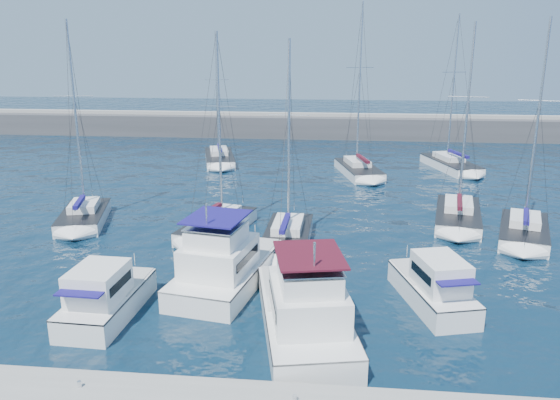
# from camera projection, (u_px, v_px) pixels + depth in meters

# --- Properties ---
(ground) EXTENTS (220.00, 220.00, 0.00)m
(ground) POSITION_uv_depth(u_px,v_px,m) (310.00, 286.00, 30.13)
(ground) COLOR black
(ground) RESTS_ON ground
(breakwater) EXTENTS (160.00, 6.00, 4.45)m
(breakwater) POSITION_uv_depth(u_px,v_px,m) (328.00, 130.00, 79.62)
(breakwater) COLOR #424244
(breakwater) RESTS_ON ground
(dock_cleat_near_port) EXTENTS (0.16, 0.16, 0.25)m
(dock_cleat_near_port) POSITION_uv_depth(u_px,v_px,m) (79.00, 384.00, 20.19)
(dock_cleat_near_port) COLOR silver
(dock_cleat_near_port) RESTS_ON dock
(dock_cleat_centre) EXTENTS (0.16, 0.16, 0.25)m
(dock_cleat_centre) POSITION_uv_depth(u_px,v_px,m) (295.00, 398.00, 19.40)
(dock_cleat_centre) COLOR silver
(dock_cleat_centre) RESTS_ON dock
(motor_yacht_port_outer) EXTENTS (2.93, 6.38, 3.20)m
(motor_yacht_port_outer) POSITION_uv_depth(u_px,v_px,m) (105.00, 299.00, 26.49)
(motor_yacht_port_outer) COLOR white
(motor_yacht_port_outer) RESTS_ON ground
(motor_yacht_port_inner) EXTENTS (5.37, 9.36, 4.69)m
(motor_yacht_port_inner) POSITION_uv_depth(u_px,v_px,m) (224.00, 267.00, 29.89)
(motor_yacht_port_inner) COLOR white
(motor_yacht_port_inner) RESTS_ON ground
(motor_yacht_stbd_inner) EXTENTS (5.54, 10.10, 4.69)m
(motor_yacht_stbd_inner) POSITION_uv_depth(u_px,v_px,m) (305.00, 311.00, 24.87)
(motor_yacht_stbd_inner) COLOR white
(motor_yacht_stbd_inner) RESTS_ON ground
(motor_yacht_stbd_outer) EXTENTS (3.98, 6.78, 3.20)m
(motor_yacht_stbd_outer) POSITION_uv_depth(u_px,v_px,m) (434.00, 289.00, 27.64)
(motor_yacht_stbd_outer) COLOR white
(motor_yacht_stbd_outer) RESTS_ON ground
(sailboat_mid_a) EXTENTS (4.77, 7.49, 14.96)m
(sailboat_mid_a) POSITION_uv_depth(u_px,v_px,m) (84.00, 216.00, 40.81)
(sailboat_mid_a) COLOR white
(sailboat_mid_a) RESTS_ON ground
(sailboat_mid_b) EXTENTS (4.77, 8.11, 14.11)m
(sailboat_mid_b) POSITION_uv_depth(u_px,v_px,m) (218.00, 225.00, 38.75)
(sailboat_mid_b) COLOR white
(sailboat_mid_b) RESTS_ON ground
(sailboat_mid_c) EXTENTS (3.10, 8.24, 13.62)m
(sailboat_mid_c) POSITION_uv_depth(u_px,v_px,m) (287.00, 237.00, 36.33)
(sailboat_mid_c) COLOR white
(sailboat_mid_c) RESTS_ON ground
(sailboat_mid_d) EXTENTS (4.74, 8.85, 14.82)m
(sailboat_mid_d) POSITION_uv_depth(u_px,v_px,m) (458.00, 215.00, 41.06)
(sailboat_mid_d) COLOR white
(sailboat_mid_d) RESTS_ON ground
(sailboat_mid_e) EXTENTS (5.14, 7.96, 14.97)m
(sailboat_mid_e) POSITION_uv_depth(u_px,v_px,m) (524.00, 231.00, 37.52)
(sailboat_mid_e) COLOR white
(sailboat_mid_e) RESTS_ON ground
(sailboat_back_a) EXTENTS (5.20, 9.38, 14.74)m
(sailboat_back_a) POSITION_uv_depth(u_px,v_px,m) (219.00, 158.00, 62.08)
(sailboat_back_a) COLOR white
(sailboat_back_a) RESTS_ON ground
(sailboat_back_b) EXTENTS (5.10, 9.15, 17.31)m
(sailboat_back_b) POSITION_uv_depth(u_px,v_px,m) (358.00, 169.00, 56.30)
(sailboat_back_b) COLOR white
(sailboat_back_b) RESTS_ON ground
(sailboat_back_c) EXTENTS (5.42, 9.43, 16.36)m
(sailboat_back_c) POSITION_uv_depth(u_px,v_px,m) (450.00, 164.00, 58.75)
(sailboat_back_c) COLOR white
(sailboat_back_c) RESTS_ON ground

